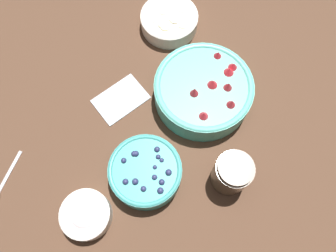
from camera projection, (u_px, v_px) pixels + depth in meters
name	position (u px, v px, depth m)	size (l,w,h in m)	color
ground_plane	(156.00, 136.00, 0.81)	(4.00, 4.00, 0.00)	#4C3323
bowl_strawberries	(203.00, 90.00, 0.81)	(0.24, 0.24, 0.09)	#56B7A8
bowl_blueberries	(145.00, 172.00, 0.74)	(0.17, 0.17, 0.07)	teal
bowl_bananas	(169.00, 20.00, 0.90)	(0.16, 0.16, 0.05)	white
bowl_cream	(86.00, 215.00, 0.72)	(0.11, 0.11, 0.05)	silver
jar_chocolate	(231.00, 174.00, 0.73)	(0.08, 0.08, 0.11)	brown
napkin	(121.00, 99.00, 0.85)	(0.14, 0.10, 0.01)	#B2BCC6
spoon	(0.00, 188.00, 0.76)	(0.13, 0.07, 0.01)	#B2B2B7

